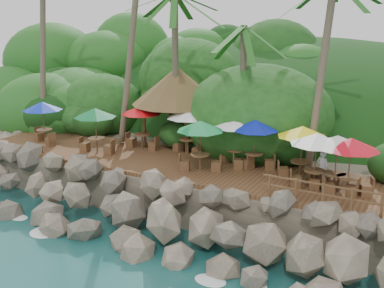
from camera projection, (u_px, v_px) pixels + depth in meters
The scene contains 11 objects.
ground at pixel (123, 256), 19.08m from camera, with size 140.00×140.00×0.00m, color #19514F.
land_base at pixel (260, 143), 32.34m from camera, with size 32.00×25.20×2.10m, color gray.
jungle_hill at pixel (290, 135), 38.97m from camera, with size 44.80×28.00×15.40m, color #143811.
seawall at pixel (149, 213), 20.47m from camera, with size 29.00×4.00×2.30m, color gray, non-canonical shape.
terrace at pixel (192, 166), 23.58m from camera, with size 26.00×5.00×0.20m, color brown.
jungle_foliage at pixel (254, 161), 31.78m from camera, with size 44.00×16.00×12.00m, color #143811, non-canonical shape.
foam_line at pixel (127, 252), 19.33m from camera, with size 25.20×0.80×0.06m.
palapa at pixel (177, 86), 26.59m from camera, with size 5.36×5.36×4.60m.
dining_clusters at pixel (230, 128), 22.27m from camera, with size 23.93×4.62×2.53m.
railing at pixel (367, 201), 17.31m from camera, with size 8.30×0.10×1.00m.
waiter at pixel (322, 168), 20.41m from camera, with size 0.60×0.39×1.64m, color white.
Camera 1 is at (10.75, -13.68, 9.57)m, focal length 42.77 mm.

